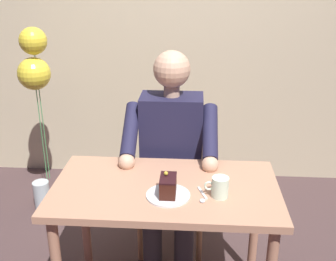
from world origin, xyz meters
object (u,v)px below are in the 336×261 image
(dining_table, at_px, (165,203))
(chair, at_px, (172,171))
(dessert_spoon, at_px, (202,197))
(balloon_display, at_px, (35,85))
(coffee_cup, at_px, (220,187))
(cake_slice, at_px, (168,186))
(seated_person, at_px, (171,158))

(dining_table, xyz_separation_m, chair, (0.00, -0.59, -0.13))
(dessert_spoon, bearing_deg, balloon_display, -41.39)
(chair, bearing_deg, coffee_cup, 111.08)
(coffee_cup, relative_size, balloon_display, 0.08)
(coffee_cup, height_order, balloon_display, balloon_display)
(coffee_cup, bearing_deg, dining_table, -17.23)
(dessert_spoon, bearing_deg, chair, -75.35)
(dining_table, relative_size, cake_slice, 9.10)
(chair, distance_m, dessert_spoon, 0.74)
(dining_table, relative_size, chair, 1.23)
(cake_slice, bearing_deg, dessert_spoon, 179.14)
(balloon_display, bearing_deg, cake_slice, 134.41)
(dining_table, xyz_separation_m, seated_person, (0.00, -0.42, 0.05))
(coffee_cup, bearing_deg, seated_person, -62.67)
(dining_table, height_order, dessert_spoon, dessert_spoon)
(chair, bearing_deg, dining_table, 90.00)
(coffee_cup, bearing_deg, balloon_display, -39.06)
(seated_person, relative_size, coffee_cup, 11.24)
(dining_table, bearing_deg, chair, -90.00)
(dining_table, xyz_separation_m, coffee_cup, (-0.26, 0.08, 0.15))
(cake_slice, height_order, dessert_spoon, cake_slice)
(cake_slice, height_order, balloon_display, balloon_display)
(seated_person, distance_m, coffee_cup, 0.57)
(cake_slice, distance_m, dessert_spoon, 0.17)
(dining_table, xyz_separation_m, balloon_display, (0.97, -0.91, 0.33))
(dining_table, xyz_separation_m, cake_slice, (-0.02, 0.09, 0.15))
(dessert_spoon, height_order, balloon_display, balloon_display)
(seated_person, relative_size, cake_slice, 10.61)
(cake_slice, relative_size, coffee_cup, 1.06)
(dining_table, bearing_deg, balloon_display, -43.37)
(seated_person, height_order, dessert_spoon, seated_person)
(chair, distance_m, cake_slice, 0.73)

